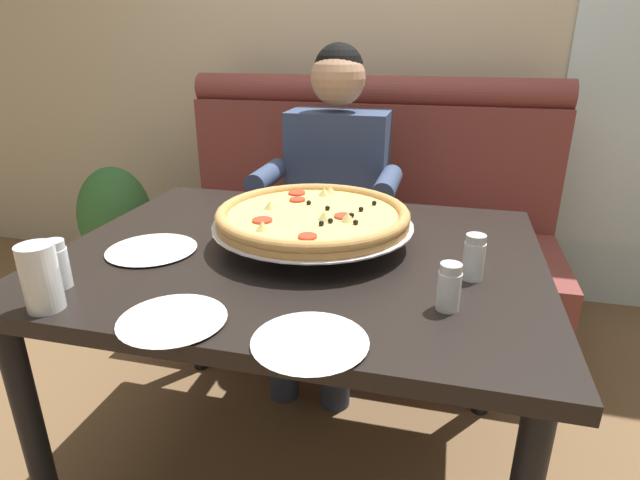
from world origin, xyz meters
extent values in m
plane|color=brown|center=(0.00, 0.00, 0.00)|extent=(16.00, 16.00, 0.00)
cube|color=beige|center=(0.00, 1.53, 1.40)|extent=(6.00, 0.12, 2.80)
cube|color=brown|center=(0.00, 0.83, 0.23)|extent=(1.73, 0.60, 0.46)
cube|color=brown|center=(0.00, 1.22, 0.69)|extent=(1.73, 0.18, 0.65)
cylinder|color=brown|center=(0.00, 1.22, 1.06)|extent=(1.73, 0.14, 0.14)
cube|color=black|center=(0.00, 0.00, 0.74)|extent=(1.26, 0.98, 0.04)
cylinder|color=black|center=(-0.56, -0.42, 0.36)|extent=(0.06, 0.06, 0.72)
cylinder|color=black|center=(-0.56, 0.42, 0.36)|extent=(0.06, 0.06, 0.72)
cylinder|color=black|center=(0.56, 0.42, 0.36)|extent=(0.06, 0.06, 0.72)
cube|color=#2D3342|center=(-0.07, 0.58, 0.54)|extent=(0.34, 0.40, 0.15)
cylinder|color=#2D3342|center=(-0.17, 0.33, 0.23)|extent=(0.11, 0.11, 0.46)
cylinder|color=#2D3342|center=(0.03, 0.33, 0.23)|extent=(0.11, 0.11, 0.46)
cube|color=#38476B|center=(-0.07, 0.80, 0.74)|extent=(0.40, 0.22, 0.56)
cylinder|color=#38476B|center=(-0.30, 0.58, 0.80)|extent=(0.08, 0.28, 0.08)
cylinder|color=#38476B|center=(0.16, 0.58, 0.80)|extent=(0.08, 0.28, 0.08)
sphere|color=tan|center=(-0.07, 0.78, 1.15)|extent=(0.21, 0.21, 0.21)
sphere|color=black|center=(-0.07, 0.79, 1.18)|extent=(0.19, 0.19, 0.19)
cylinder|color=silver|center=(0.03, -0.09, 0.78)|extent=(0.01, 0.01, 0.06)
cylinder|color=silver|center=(-0.10, 0.13, 0.78)|extent=(0.01, 0.01, 0.06)
cylinder|color=silver|center=(0.15, 0.13, 0.78)|extent=(0.01, 0.01, 0.06)
torus|color=silver|center=(0.03, 0.05, 0.81)|extent=(0.30, 0.30, 0.01)
cylinder|color=silver|center=(0.03, 0.05, 0.81)|extent=(0.54, 0.54, 0.00)
cylinder|color=tan|center=(0.03, 0.05, 0.83)|extent=(0.52, 0.52, 0.02)
torus|color=tan|center=(0.03, 0.05, 0.84)|extent=(0.52, 0.52, 0.03)
cylinder|color=#EFCC6B|center=(0.03, 0.05, 0.84)|extent=(0.46, 0.46, 0.01)
cylinder|color=red|center=(0.06, -0.12, 0.85)|extent=(0.05, 0.05, 0.01)
cylinder|color=red|center=(-0.08, -0.04, 0.85)|extent=(0.05, 0.05, 0.01)
cylinder|color=red|center=(-0.05, 0.16, 0.85)|extent=(0.05, 0.05, 0.01)
cylinder|color=red|center=(-0.07, 0.22, 0.85)|extent=(0.05, 0.05, 0.01)
cylinder|color=red|center=(0.11, 0.04, 0.85)|extent=(0.05, 0.05, 0.01)
sphere|color=black|center=(0.09, -0.01, 0.85)|extent=(0.01, 0.01, 0.01)
sphere|color=black|center=(0.13, 0.05, 0.85)|extent=(0.01, 0.01, 0.01)
sphere|color=black|center=(-0.01, 0.13, 0.85)|extent=(0.01, 0.01, 0.01)
sphere|color=black|center=(0.15, -0.01, 0.85)|extent=(0.01, 0.01, 0.01)
sphere|color=black|center=(0.06, 0.09, 0.85)|extent=(0.01, 0.01, 0.01)
sphere|color=black|center=(0.07, -0.04, 0.85)|extent=(0.01, 0.01, 0.01)
sphere|color=black|center=(0.15, 0.10, 0.85)|extent=(0.01, 0.01, 0.01)
sphere|color=black|center=(0.17, 0.17, 0.85)|extent=(0.01, 0.01, 0.01)
cone|color=#CCC675|center=(0.13, 0.01, 0.86)|extent=(0.04, 0.04, 0.02)
cone|color=#CCC675|center=(0.02, 0.23, 0.86)|extent=(0.04, 0.04, 0.02)
cone|color=#CCC675|center=(0.07, 0.01, 0.86)|extent=(0.04, 0.04, 0.02)
cone|color=#CCC675|center=(0.03, 0.25, 0.86)|extent=(0.04, 0.04, 0.02)
cone|color=#CCC675|center=(-0.10, 0.06, 0.86)|extent=(0.04, 0.04, 0.02)
cone|color=#CCC675|center=(-0.06, -0.10, 0.86)|extent=(0.04, 0.04, 0.02)
cylinder|color=white|center=(0.44, -0.07, 0.80)|extent=(0.05, 0.05, 0.09)
cylinder|color=#4C6633|center=(0.44, -0.07, 0.78)|extent=(0.04, 0.04, 0.04)
cylinder|color=silver|center=(0.44, -0.07, 0.86)|extent=(0.05, 0.05, 0.02)
cylinder|color=white|center=(0.39, -0.23, 0.80)|extent=(0.05, 0.05, 0.08)
cylinder|color=silver|center=(0.39, -0.23, 0.78)|extent=(0.04, 0.04, 0.05)
cylinder|color=silver|center=(0.39, -0.23, 0.85)|extent=(0.04, 0.04, 0.02)
cylinder|color=white|center=(-0.46, -0.34, 0.80)|extent=(0.05, 0.05, 0.09)
cylinder|color=#A82D19|center=(-0.46, -0.34, 0.78)|extent=(0.05, 0.05, 0.05)
cylinder|color=silver|center=(-0.46, -0.34, 0.86)|extent=(0.05, 0.05, 0.02)
cylinder|color=white|center=(0.15, -0.43, 0.76)|extent=(0.15, 0.15, 0.01)
cone|color=white|center=(0.15, -0.43, 0.77)|extent=(0.22, 0.22, 0.01)
cylinder|color=white|center=(-0.38, -0.10, 0.76)|extent=(0.17, 0.17, 0.01)
cone|color=white|center=(-0.38, -0.10, 0.77)|extent=(0.24, 0.24, 0.01)
cylinder|color=white|center=(-0.14, -0.42, 0.76)|extent=(0.15, 0.15, 0.01)
cone|color=white|center=(-0.14, -0.42, 0.77)|extent=(0.22, 0.22, 0.01)
cylinder|color=silver|center=(-0.42, -0.44, 0.83)|extent=(0.08, 0.08, 0.14)
cylinder|color=gold|center=(-0.42, -0.44, 0.80)|extent=(0.06, 0.06, 0.08)
cylinder|color=black|center=(1.32, 2.02, 0.22)|extent=(0.02, 0.02, 0.44)
cylinder|color=black|center=(1.53, 2.16, 0.22)|extent=(0.02, 0.02, 0.44)
cube|color=black|center=(1.41, 2.12, 0.65)|extent=(0.28, 0.20, 0.42)
cylinder|color=brown|center=(-1.24, 0.92, 0.11)|extent=(0.24, 0.24, 0.22)
ellipsoid|color=#336B33|center=(-1.24, 0.92, 0.44)|extent=(0.36, 0.36, 0.52)
camera|label=1|loc=(0.37, -1.21, 1.28)|focal=28.75mm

